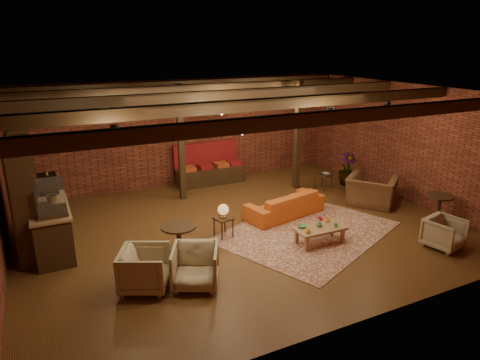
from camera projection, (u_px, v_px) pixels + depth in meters
name	position (u px, v px, depth m)	size (l,w,h in m)	color
floor	(243.00, 229.00, 10.20)	(10.00, 10.00, 0.00)	#422510
ceiling	(243.00, 93.00, 9.21)	(10.00, 8.00, 0.02)	black
wall_back	(185.00, 132.00, 13.12)	(10.00, 0.02, 3.20)	maroon
wall_front	(363.00, 231.00, 6.28)	(10.00, 0.02, 3.20)	maroon
wall_right	(405.00, 143.00, 11.78)	(0.02, 8.00, 3.20)	maroon
ceiling_beams	(243.00, 99.00, 9.25)	(9.80, 6.40, 0.22)	black
ceiling_pipe	(214.00, 100.00, 10.69)	(0.12, 0.12, 9.60)	black
post_left	(181.00, 143.00, 11.68)	(0.16, 0.16, 3.20)	black
post_right	(298.00, 136.00, 12.58)	(0.16, 0.16, 3.20)	black
service_counter	(49.00, 212.00, 9.10)	(0.80, 2.50, 1.60)	black
plant_counter	(51.00, 190.00, 9.19)	(0.35, 0.39, 0.30)	#337F33
shelving_hutch	(26.00, 196.00, 8.90)	(0.52, 2.00, 2.40)	black
banquette	(210.00, 168.00, 13.33)	(2.10, 0.70, 1.00)	maroon
service_sign	(214.00, 111.00, 12.37)	(0.86, 0.06, 0.30)	#F43818
ceiling_spotlights	(243.00, 109.00, 9.31)	(6.40, 4.40, 0.28)	black
rug	(307.00, 232.00, 10.03)	(3.87, 2.96, 0.01)	maroon
sofa	(284.00, 204.00, 10.88)	(2.13, 0.83, 0.62)	#C7541B
coffee_table	(319.00, 229.00, 9.35)	(1.13, 0.58, 0.64)	#915F43
side_table_lamp	(223.00, 212.00, 9.62)	(0.45, 0.45, 0.79)	black
round_table_left	(179.00, 236.00, 8.63)	(0.72, 0.72, 0.75)	black
armchair_a	(145.00, 267.00, 7.63)	(0.83, 0.77, 0.85)	beige
armchair_b	(195.00, 265.00, 7.72)	(0.81, 0.76, 0.84)	beige
armchair_right	(372.00, 186.00, 11.52)	(1.24, 0.80, 1.08)	brown
side_table_book	(324.00, 175.00, 12.82)	(0.53, 0.53, 0.49)	black
round_table_right	(439.00, 205.00, 10.32)	(0.64, 0.64, 0.75)	black
armchair_far	(444.00, 232.00, 9.18)	(0.71, 0.67, 0.73)	beige
plant_tall	(350.00, 138.00, 12.91)	(1.66, 1.66, 2.96)	#4C7F4C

